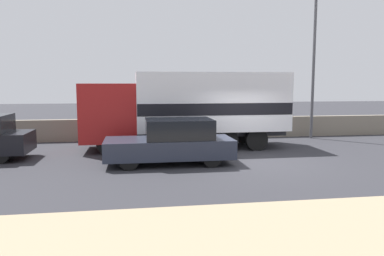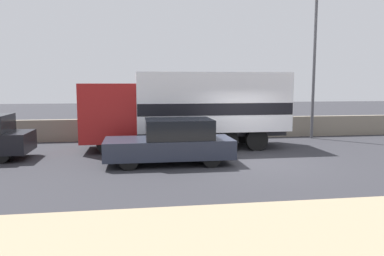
% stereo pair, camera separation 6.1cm
% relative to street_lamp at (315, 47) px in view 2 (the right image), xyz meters
% --- Properties ---
extents(ground_plane, '(80.00, 80.00, 0.00)m').
position_rel_street_lamp_xyz_m(ground_plane, '(-4.55, -4.94, -4.43)').
color(ground_plane, '#2D2D33').
extents(stone_wall_backdrop, '(60.00, 0.35, 1.03)m').
position_rel_street_lamp_xyz_m(stone_wall_backdrop, '(-4.55, 0.80, -3.91)').
color(stone_wall_backdrop, gray).
rests_on(stone_wall_backdrop, ground_plane).
extents(street_lamp, '(0.56, 0.28, 7.73)m').
position_rel_street_lamp_xyz_m(street_lamp, '(0.00, 0.00, 0.00)').
color(street_lamp, '#4C4C51').
rests_on(street_lamp, ground_plane).
extents(box_truck, '(8.36, 2.58, 3.14)m').
position_rel_street_lamp_xyz_m(box_truck, '(-6.31, -1.86, -2.66)').
color(box_truck, maroon).
rests_on(box_truck, ground_plane).
extents(car_hatchback, '(4.27, 1.78, 1.52)m').
position_rel_street_lamp_xyz_m(car_hatchback, '(-7.41, -4.82, -3.69)').
color(car_hatchback, '#282D3D').
rests_on(car_hatchback, ground_plane).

